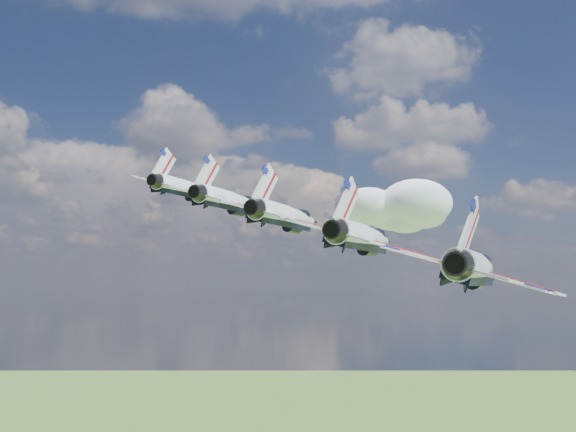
# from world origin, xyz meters

# --- Properties ---
(cloud_far) EXTENTS (55.56, 43.65, 21.83)m
(cloud_far) POSITION_xyz_m (52.83, 249.90, 169.16)
(cloud_far) COLOR white
(jet_0) EXTENTS (17.48, 19.96, 7.89)m
(jet_0) POSITION_xyz_m (-4.73, 25.04, 147.48)
(jet_0) COLOR white
(jet_1) EXTENTS (17.48, 19.96, 7.89)m
(jet_1) POSITION_xyz_m (2.21, 15.68, 144.66)
(jet_1) COLOR silver
(jet_2) EXTENTS (17.48, 19.96, 7.89)m
(jet_2) POSITION_xyz_m (9.14, 6.33, 141.85)
(jet_2) COLOR white
(jet_3) EXTENTS (17.48, 19.96, 7.89)m
(jet_3) POSITION_xyz_m (16.08, -3.02, 139.04)
(jet_3) COLOR white
(jet_4) EXTENTS (17.48, 19.96, 7.89)m
(jet_4) POSITION_xyz_m (23.01, -12.37, 136.23)
(jet_4) COLOR white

